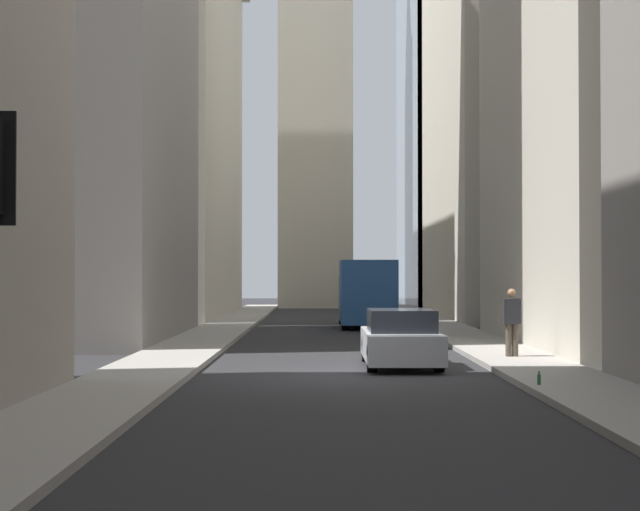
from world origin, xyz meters
name	(u,v)px	position (x,y,z in m)	size (l,w,h in m)	color
ground_plane	(346,376)	(0.00, 0.00, 0.00)	(135.00, 135.00, 0.00)	#262628
sidewalk_right	(146,373)	(0.00, 4.50, 0.07)	(90.00, 2.20, 0.14)	gray
sidewalk_left	(547,373)	(0.00, -4.50, 0.07)	(90.00, 2.20, 0.14)	gray
building_left_far	(530,41)	(29.10, -10.59, 14.67)	(19.70, 10.50, 29.31)	beige
building_right_far	(135,104)	(30.13, 10.59, 11.48)	(19.82, 10.50, 22.94)	beige
church_spire	(316,36)	(43.94, 0.89, 18.60)	(5.48, 5.48, 35.71)	beige
delivery_truck	(366,293)	(19.54, -1.40, 1.46)	(6.46, 2.25, 2.84)	#285699
sedan_silver	(401,340)	(2.08, -1.40, 0.66)	(4.30, 1.78, 1.42)	#B7BABF
pedestrian	(512,319)	(3.41, -4.41, 1.10)	(0.26, 0.44, 1.76)	#473D33
discarded_bottle	(539,379)	(-2.97, -3.65, 0.25)	(0.07, 0.07, 0.27)	#236033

